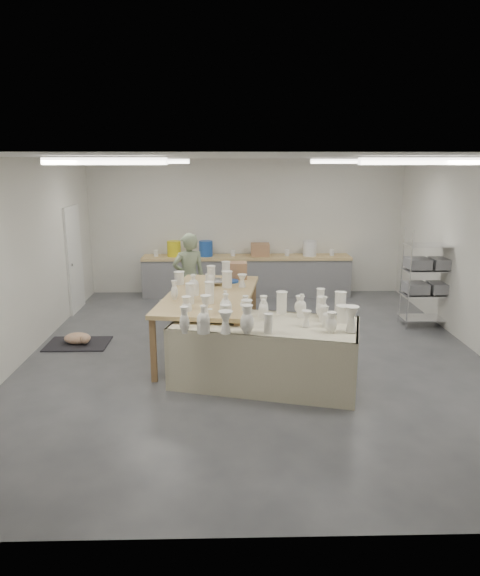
{
  "coord_description": "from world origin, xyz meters",
  "views": [
    {
      "loc": [
        -0.41,
        -7.51,
        2.94
      ],
      "look_at": [
        -0.23,
        0.12,
        1.05
      ],
      "focal_mm": 32.0,
      "sensor_mm": 36.0,
      "label": 1
    }
  ],
  "objects_px": {
    "potter": "(189,278)",
    "red_stool": "(191,303)",
    "drying_table": "(265,350)",
    "work_table": "(212,292)"
  },
  "relations": [
    {
      "from": "potter",
      "to": "red_stool",
      "type": "distance_m",
      "value": 0.61
    },
    {
      "from": "drying_table",
      "to": "work_table",
      "type": "distance_m",
      "value": 1.58
    },
    {
      "from": "work_table",
      "to": "potter",
      "type": "xyz_separation_m",
      "value": [
        -0.47,
        1.46,
        -0.1
      ]
    },
    {
      "from": "drying_table",
      "to": "potter",
      "type": "bearing_deg",
      "value": 128.35
    },
    {
      "from": "work_table",
      "to": "red_stool",
      "type": "distance_m",
      "value": 1.91
    },
    {
      "from": "drying_table",
      "to": "red_stool",
      "type": "height_order",
      "value": "drying_table"
    },
    {
      "from": "potter",
      "to": "red_stool",
      "type": "bearing_deg",
      "value": -108.17
    },
    {
      "from": "potter",
      "to": "red_stool",
      "type": "height_order",
      "value": "potter"
    },
    {
      "from": "potter",
      "to": "red_stool",
      "type": "relative_size",
      "value": 4.34
    },
    {
      "from": "work_table",
      "to": "potter",
      "type": "relative_size",
      "value": 1.61
    }
  ]
}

